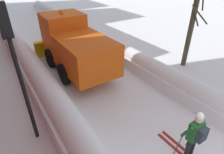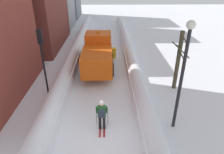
% 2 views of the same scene
% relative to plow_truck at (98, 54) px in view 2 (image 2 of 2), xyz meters
% --- Properties ---
extents(ground_plane, '(80.00, 80.00, 0.00)m').
position_rel_plow_truck_xyz_m(ground_plane, '(0.30, 1.92, -1.48)').
color(ground_plane, white).
extents(snowbank_left, '(1.10, 36.00, 1.30)m').
position_rel_plow_truck_xyz_m(snowbank_left, '(-2.35, 1.92, -0.86)').
color(snowbank_left, white).
rests_on(snowbank_left, ground).
extents(snowbank_right, '(1.10, 36.00, 1.07)m').
position_rel_plow_truck_xyz_m(snowbank_right, '(2.95, 1.92, -1.00)').
color(snowbank_right, white).
rests_on(snowbank_right, ground).
extents(plow_truck, '(3.20, 5.98, 3.12)m').
position_rel_plow_truck_xyz_m(plow_truck, '(0.00, 0.00, 0.00)').
color(plow_truck, '#DB510F').
rests_on(plow_truck, ground).
extents(skier, '(0.62, 1.80, 1.81)m').
position_rel_plow_truck_xyz_m(skier, '(0.48, -7.36, -0.48)').
color(skier, black).
rests_on(skier, ground).
extents(traffic_light_pole, '(0.28, 0.42, 4.49)m').
position_rel_plow_truck_xyz_m(traffic_light_pole, '(-3.28, -3.77, 1.67)').
color(traffic_light_pole, black).
rests_on(traffic_light_pole, ground).
extents(street_lamp, '(0.40, 0.40, 5.69)m').
position_rel_plow_truck_xyz_m(street_lamp, '(4.35, -7.24, 2.08)').
color(street_lamp, black).
rests_on(street_lamp, ground).
extents(bare_tree_near, '(1.24, 0.74, 4.26)m').
position_rel_plow_truck_xyz_m(bare_tree_near, '(5.62, -3.12, 0.69)').
color(bare_tree_near, '#403B28').
rests_on(bare_tree_near, ground).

